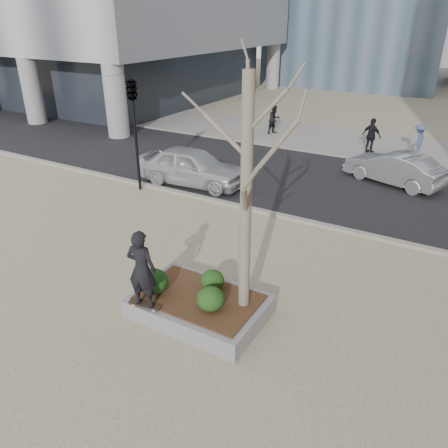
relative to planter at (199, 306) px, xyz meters
The scene contains 17 objects.
ground 1.02m from the planter, behind, with size 120.00×120.00×0.00m, color tan.
street 10.05m from the planter, 95.71° to the left, with size 60.00×8.00×0.02m, color black.
far_sidewalk 17.03m from the planter, 93.37° to the left, with size 60.00×6.00×0.02m, color gray.
planter is the anchor object (origin of this frame).
planter_mulch 0.25m from the planter, ahead, with size 2.70×1.70×0.04m, color #382314.
sycamore_tree 3.71m from the planter, 16.70° to the left, with size 2.80×2.80×6.60m, color gray, non-canonical shape.
shrub_left 1.21m from the planter, 160.62° to the right, with size 0.69×0.69×0.58m, color #143F15.
shrub_middle 0.68m from the planter, 78.56° to the left, with size 0.56×0.56×0.48m, color #123711.
shrub_right 0.75m from the planter, 27.65° to the right, with size 0.62×0.62×0.53m, color #153A12.
skateboard 1.26m from the planter, 134.53° to the right, with size 0.78×0.20×0.07m, color black, non-canonical shape.
skateboarder 1.73m from the planter, 134.53° to the right, with size 0.67×0.44×1.82m, color black.
police_car 8.71m from the planter, 124.94° to the left, with size 1.80×4.47×1.52m, color silver.
car_silver 11.58m from the planter, 79.49° to the left, with size 1.40×4.02×1.33m, color gray.
pedestrian_a 17.56m from the planter, 108.71° to the left, with size 0.80×0.62×1.64m, color black.
pedestrian_b 16.20m from the planter, 81.69° to the left, with size 1.01×0.58×1.56m, color #414E75.
pedestrian_c 15.41m from the planter, 89.19° to the left, with size 1.02×0.42×1.74m, color black.
traffic_light_near 8.82m from the planter, 139.25° to the left, with size 0.60×2.48×4.50m, color black, non-canonical shape.
Camera 1 is at (5.69, -6.90, 6.36)m, focal length 35.00 mm.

